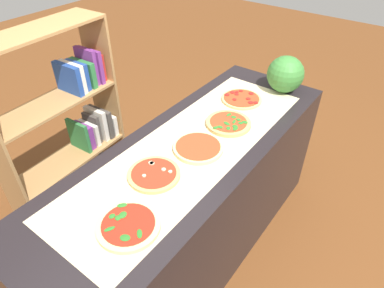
{
  "coord_description": "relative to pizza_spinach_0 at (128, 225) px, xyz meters",
  "views": [
    {
      "loc": [
        -1.21,
        -0.9,
        2.11
      ],
      "look_at": [
        0.0,
        0.0,
        0.94
      ],
      "focal_mm": 31.53,
      "sensor_mm": 36.0,
      "label": 1
    }
  ],
  "objects": [
    {
      "name": "ground_plane",
      "position": [
        0.62,
        0.12,
        -0.94
      ],
      "size": [
        12.0,
        12.0,
        0.0
      ],
      "primitive_type": "plane",
      "color": "brown"
    },
    {
      "name": "counter",
      "position": [
        0.62,
        0.12,
        -0.48
      ],
      "size": [
        2.18,
        0.74,
        0.92
      ],
      "primitive_type": "cube",
      "color": "black",
      "rests_on": "ground_plane"
    },
    {
      "name": "parchment_paper",
      "position": [
        0.62,
        0.12,
        -0.01
      ],
      "size": [
        1.77,
        0.56,
        0.0
      ],
      "primitive_type": "cube",
      "color": "beige",
      "rests_on": "counter"
    },
    {
      "name": "pizza_spinach_0",
      "position": [
        0.0,
        0.0,
        0.0
      ],
      "size": [
        0.28,
        0.28,
        0.03
      ],
      "color": "#E5C17F",
      "rests_on": "parchment_paper"
    },
    {
      "name": "pizza_mushroom_1",
      "position": [
        0.31,
        0.13,
        -0.0
      ],
      "size": [
        0.27,
        0.27,
        0.03
      ],
      "color": "tan",
      "rests_on": "parchment_paper"
    },
    {
      "name": "pizza_plain_2",
      "position": [
        0.62,
        0.08,
        0.0
      ],
      "size": [
        0.28,
        0.28,
        0.02
      ],
      "color": "#E5C17F",
      "rests_on": "parchment_paper"
    },
    {
      "name": "pizza_spinach_3",
      "position": [
        0.93,
        0.07,
        0.0
      ],
      "size": [
        0.28,
        0.28,
        0.03
      ],
      "color": "tan",
      "rests_on": "parchment_paper"
    },
    {
      "name": "pizza_pepperoni_4",
      "position": [
        1.24,
        0.16,
        -0.0
      ],
      "size": [
        0.28,
        0.28,
        0.02
      ],
      "color": "#DBB26B",
      "rests_on": "parchment_paper"
    },
    {
      "name": "watermelon",
      "position": [
        1.55,
        -0.01,
        0.12
      ],
      "size": [
        0.26,
        0.26,
        0.26
      ],
      "primitive_type": "sphere",
      "color": "#387A33",
      "rests_on": "counter"
    },
    {
      "name": "bookshelf",
      "position": [
        0.53,
        1.11,
        -0.22
      ],
      "size": [
        0.93,
        0.33,
        1.45
      ],
      "color": "#A87A47",
      "rests_on": "ground_plane"
    }
  ]
}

